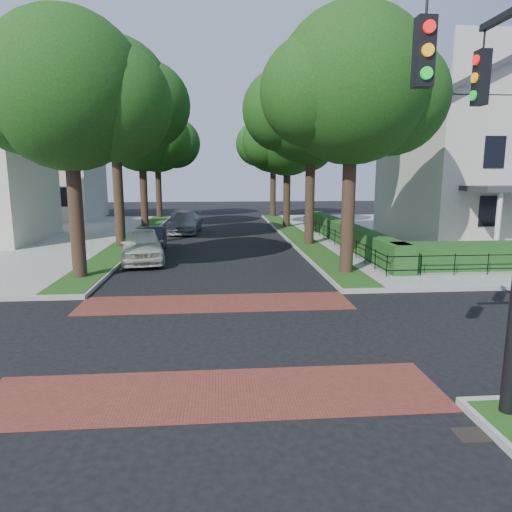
# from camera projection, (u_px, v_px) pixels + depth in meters

# --- Properties ---
(ground) EXTENTS (120.00, 120.00, 0.00)m
(ground) POSITION_uv_depth(u_px,v_px,m) (216.00, 337.00, 12.11)
(ground) COLOR black
(ground) RESTS_ON ground
(sidewalk_ne) EXTENTS (30.00, 30.00, 0.15)m
(sidewalk_ne) POSITION_uv_depth(u_px,v_px,m) (492.00, 234.00, 32.33)
(sidewalk_ne) COLOR gray
(sidewalk_ne) RESTS_ON ground
(crosswalk_far) EXTENTS (9.00, 2.20, 0.01)m
(crosswalk_far) POSITION_uv_depth(u_px,v_px,m) (216.00, 303.00, 15.25)
(crosswalk_far) COLOR maroon
(crosswalk_far) RESTS_ON ground
(crosswalk_near) EXTENTS (9.00, 2.20, 0.01)m
(crosswalk_near) POSITION_uv_depth(u_px,v_px,m) (215.00, 394.00, 8.97)
(crosswalk_near) COLOR maroon
(crosswalk_near) RESTS_ON ground
(storm_drain) EXTENTS (0.65, 0.45, 0.01)m
(storm_drain) POSITION_uv_depth(u_px,v_px,m) (475.00, 435.00, 7.56)
(storm_drain) COLOR black
(storm_drain) RESTS_ON ground
(grass_strip_ne) EXTENTS (1.60, 29.80, 0.02)m
(grass_strip_ne) POSITION_uv_depth(u_px,v_px,m) (296.00, 234.00, 31.25)
(grass_strip_ne) COLOR #1D4213
(grass_strip_ne) RESTS_ON sidewalk_ne
(grass_strip_nw) EXTENTS (1.60, 29.80, 0.02)m
(grass_strip_nw) POSITION_uv_depth(u_px,v_px,m) (135.00, 236.00, 30.37)
(grass_strip_nw) COLOR #1D4213
(grass_strip_nw) RESTS_ON sidewalk_nw
(tree_right_near) EXTENTS (7.75, 6.67, 10.66)m
(tree_right_near) POSITION_uv_depth(u_px,v_px,m) (353.00, 89.00, 18.31)
(tree_right_near) COLOR black
(tree_right_near) RESTS_ON sidewalk_ne
(tree_right_mid) EXTENTS (8.25, 7.09, 11.22)m
(tree_right_mid) POSITION_uv_depth(u_px,v_px,m) (313.00, 108.00, 26.10)
(tree_right_mid) COLOR black
(tree_right_mid) RESTS_ON sidewalk_ne
(tree_right_far) EXTENTS (7.25, 6.23, 9.74)m
(tree_right_far) POSITION_uv_depth(u_px,v_px,m) (288.00, 139.00, 35.09)
(tree_right_far) COLOR black
(tree_right_far) RESTS_ON sidewalk_ne
(tree_right_back) EXTENTS (7.50, 6.45, 10.20)m
(tree_right_back) POSITION_uv_depth(u_px,v_px,m) (274.00, 142.00, 43.86)
(tree_right_back) COLOR black
(tree_right_back) RESTS_ON sidewalk_ne
(tree_left_near) EXTENTS (7.50, 6.45, 10.20)m
(tree_left_near) POSITION_uv_depth(u_px,v_px,m) (72.00, 94.00, 17.46)
(tree_left_near) COLOR black
(tree_left_near) RESTS_ON sidewalk_nw
(tree_left_mid) EXTENTS (8.00, 6.88, 11.48)m
(tree_left_mid) POSITION_uv_depth(u_px,v_px,m) (116.00, 99.00, 25.13)
(tree_left_mid) COLOR black
(tree_left_mid) RESTS_ON sidewalk_nw
(tree_left_far) EXTENTS (7.00, 6.02, 9.86)m
(tree_left_far) POSITION_uv_depth(u_px,v_px,m) (143.00, 135.00, 34.14)
(tree_left_far) COLOR black
(tree_left_far) RESTS_ON sidewalk_nw
(tree_left_back) EXTENTS (7.75, 6.66, 10.44)m
(tree_left_back) POSITION_uv_depth(u_px,v_px,m) (158.00, 140.00, 42.94)
(tree_left_back) COLOR black
(tree_left_back) RESTS_ON sidewalk_nw
(hedge_main_road) EXTENTS (1.00, 18.00, 1.20)m
(hedge_main_road) POSITION_uv_depth(u_px,v_px,m) (345.00, 233.00, 27.32)
(hedge_main_road) COLOR #1E4919
(hedge_main_road) RESTS_ON sidewalk_ne
(fence_main_road) EXTENTS (0.06, 18.00, 0.90)m
(fence_main_road) POSITION_uv_depth(u_px,v_px,m) (332.00, 236.00, 27.28)
(fence_main_road) COLOR black
(fence_main_road) RESTS_ON sidewalk_ne
(house_victorian) EXTENTS (13.00, 13.05, 12.48)m
(house_victorian) POSITION_uv_depth(u_px,v_px,m) (500.00, 145.00, 28.08)
(house_victorian) COLOR beige
(house_victorian) RESTS_ON sidewalk_ne
(house_left_far) EXTENTS (10.00, 9.00, 10.14)m
(house_left_far) POSITION_uv_depth(u_px,v_px,m) (45.00, 165.00, 41.31)
(house_left_far) COLOR beige
(house_left_far) RESTS_ON sidewalk_nw
(parked_car_front) EXTENTS (2.74, 5.14, 1.66)m
(parked_car_front) POSITION_uv_depth(u_px,v_px,m) (142.00, 245.00, 22.22)
(parked_car_front) COLOR beige
(parked_car_front) RESTS_ON ground
(parked_car_middle) EXTENTS (1.57, 4.18, 1.36)m
(parked_car_middle) POSITION_uv_depth(u_px,v_px,m) (151.00, 240.00, 24.98)
(parked_car_middle) COLOR #1D212C
(parked_car_middle) RESTS_ON ground
(parked_car_rear) EXTENTS (2.40, 5.26, 1.49)m
(parked_car_rear) POSITION_uv_depth(u_px,v_px,m) (185.00, 223.00, 33.30)
(parked_car_rear) COLOR gray
(parked_car_rear) RESTS_ON ground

